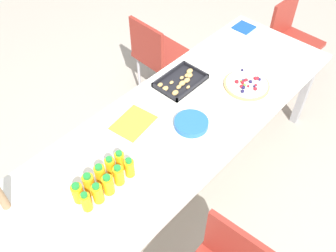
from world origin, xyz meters
The scene contains 20 objects.
ground_plane centered at (0.00, 0.00, 0.00)m, with size 12.00×12.00×0.00m, color #B2A899.
party_table centered at (0.00, 0.00, 0.67)m, with size 2.55×0.85×0.73m.
chair_end centered at (1.62, 0.07, 0.50)m, with size 0.41×0.41×0.83m.
chair_far_right centered at (0.61, 0.81, 0.50)m, with size 0.42×0.42×0.83m.
juice_bottle_0 centered at (-0.83, -0.07, 0.79)m, with size 0.05×0.05×0.13m.
juice_bottle_1 centered at (-0.76, -0.08, 0.79)m, with size 0.06×0.06×0.14m.
juice_bottle_2 centered at (-0.69, -0.08, 0.79)m, with size 0.06×0.06×0.14m.
juice_bottle_3 centered at (-0.61, -0.07, 0.79)m, with size 0.06×0.06×0.14m.
juice_bottle_4 centered at (-0.54, -0.08, 0.79)m, with size 0.05×0.05×0.13m.
juice_bottle_5 centered at (-0.83, 0.00, 0.79)m, with size 0.06×0.06×0.13m.
juice_bottle_6 centered at (-0.76, -0.01, 0.80)m, with size 0.06×0.06×0.15m.
juice_bottle_7 centered at (-0.68, -0.01, 0.80)m, with size 0.06×0.06×0.15m.
juice_bottle_8 centered at (-0.60, 0.00, 0.79)m, with size 0.06×0.06×0.14m.
juice_bottle_9 centered at (-0.54, -0.01, 0.79)m, with size 0.06×0.06×0.14m.
fruit_pizza centered at (0.53, -0.14, 0.74)m, with size 0.32×0.32×0.05m.
snack_tray centered at (0.24, 0.22, 0.74)m, with size 0.35×0.24×0.04m.
plate_stack centered at (-0.02, -0.09, 0.75)m, with size 0.22×0.22×0.04m.
napkin_stack centered at (1.12, 0.29, 0.73)m, with size 0.15×0.15×0.01m, color #194CA5.
cardboard_tube centered at (-1.11, 0.25, 0.82)m, with size 0.04×0.04×0.19m, color #9E7A56.
paper_folder centered at (-0.25, 0.19, 0.73)m, with size 0.26×0.20×0.01m, color yellow.
Camera 1 is at (-1.26, -1.03, 2.41)m, focal length 38.71 mm.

